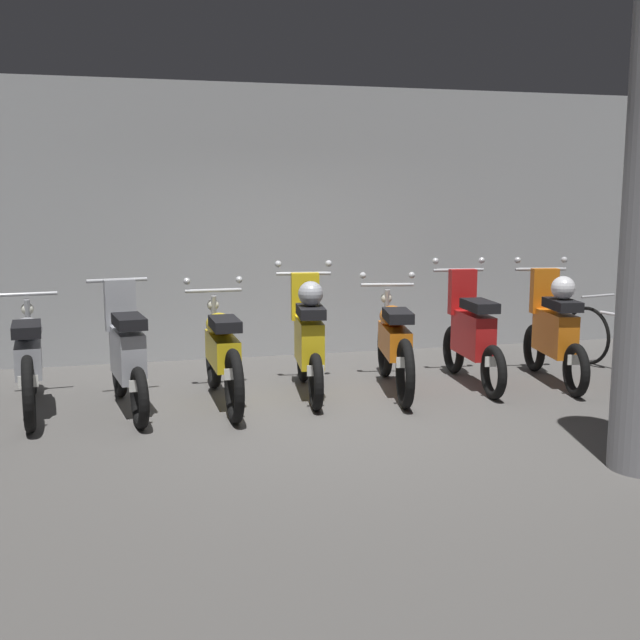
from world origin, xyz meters
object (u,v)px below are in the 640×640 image
object	(u,v)px
motorbike_slot_0	(29,359)
bicycle	(624,341)
motorbike_slot_3	(309,338)
motorbike_slot_5	(471,334)
motorbike_slot_4	(394,342)
motorbike_slot_2	(222,352)
motorbike_slot_6	(554,329)
motorbike_slot_1	(127,354)

from	to	relation	value
motorbike_slot_0	bicycle	xyz separation A→B (m)	(6.18, 0.02, -0.13)
motorbike_slot_3	motorbike_slot_5	xyz separation A→B (m)	(1.73, -0.02, -0.04)
motorbike_slot_0	motorbike_slot_4	bearing A→B (deg)	-1.19
motorbike_slot_0	motorbike_slot_2	bearing A→B (deg)	-4.65
motorbike_slot_2	motorbike_slot_3	size ratio (longest dim) A/B	1.16
motorbike_slot_4	motorbike_slot_6	world-z (taller)	motorbike_slot_6
motorbike_slot_2	motorbike_slot_6	bearing A→B (deg)	-0.51
motorbike_slot_1	motorbike_slot_5	size ratio (longest dim) A/B	1.00
motorbike_slot_3	motorbike_slot_6	distance (m)	2.60
motorbike_slot_1	bicycle	distance (m)	5.32
motorbike_slot_1	motorbike_slot_4	size ratio (longest dim) A/B	0.87
motorbike_slot_1	motorbike_slot_2	world-z (taller)	motorbike_slot_1
motorbike_slot_3	bicycle	world-z (taller)	motorbike_slot_3
bicycle	motorbike_slot_1	bearing A→B (deg)	-177.76
motorbike_slot_2	motorbike_slot_3	world-z (taller)	motorbike_slot_3
motorbike_slot_0	motorbike_slot_6	world-z (taller)	motorbike_slot_6
motorbike_slot_0	bicycle	world-z (taller)	motorbike_slot_0
motorbike_slot_3	bicycle	xyz separation A→B (m)	(3.58, 0.03, -0.21)
motorbike_slot_0	motorbike_slot_5	size ratio (longest dim) A/B	1.16
motorbike_slot_1	motorbike_slot_2	distance (m)	0.87
motorbike_slot_0	motorbike_slot_3	size ratio (longest dim) A/B	1.16
motorbike_slot_0	motorbike_slot_6	bearing A→B (deg)	-1.89
motorbike_slot_0	motorbike_slot_3	bearing A→B (deg)	-0.19
motorbike_slot_2	motorbike_slot_0	bearing A→B (deg)	175.35
motorbike_slot_1	motorbike_slot_3	bearing A→B (deg)	5.76
motorbike_slot_3	motorbike_slot_0	bearing A→B (deg)	179.81
motorbike_slot_5	bicycle	size ratio (longest dim) A/B	0.99
motorbike_slot_4	motorbike_slot_6	distance (m)	1.73
motorbike_slot_1	motorbike_slot_2	size ratio (longest dim) A/B	0.86
motorbike_slot_5	motorbike_slot_2	bearing A→B (deg)	-177.43
motorbike_slot_0	motorbike_slot_3	world-z (taller)	motorbike_slot_3
motorbike_slot_1	motorbike_slot_5	distance (m)	3.47
motorbike_slot_0	motorbike_slot_4	xyz separation A→B (m)	(3.47, -0.07, 0.00)
motorbike_slot_2	motorbike_slot_5	bearing A→B (deg)	2.57
motorbike_slot_1	motorbike_slot_4	world-z (taller)	motorbike_slot_1
motorbike_slot_0	motorbike_slot_1	distance (m)	0.88
motorbike_slot_1	bicycle	xyz separation A→B (m)	(5.31, 0.21, -0.16)
bicycle	motorbike_slot_2	bearing A→B (deg)	-177.88
motorbike_slot_4	bicycle	distance (m)	2.72
motorbike_slot_4	motorbike_slot_1	bearing A→B (deg)	-177.54
motorbike_slot_4	motorbike_slot_6	bearing A→B (deg)	-3.29
motorbike_slot_5	motorbike_slot_6	xyz separation A→B (m)	(0.87, -0.15, 0.04)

